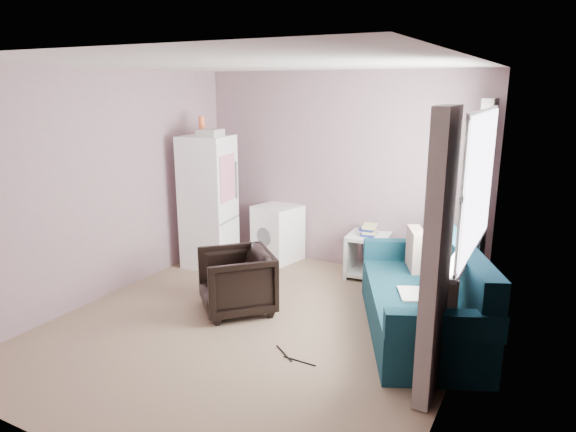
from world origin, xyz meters
name	(u,v)px	position (x,y,z in m)	size (l,w,h in m)	color
room	(255,203)	(0.02, 0.01, 1.25)	(3.84, 4.24, 2.54)	#967C62
armchair	(236,278)	(-0.36, 0.22, 0.36)	(0.71, 0.66, 0.73)	black
fridge	(209,201)	(-1.48, 1.28, 0.87)	(0.67, 0.66, 1.94)	white
washing_machine	(278,232)	(-0.79, 1.87, 0.39)	(0.64, 0.64, 0.75)	white
side_table	(368,252)	(0.52, 1.83, 0.31)	(0.53, 0.53, 0.67)	white
sofa	(426,301)	(1.51, 0.66, 0.33)	(1.67, 2.21, 0.90)	#103D4C
window_dressing	(464,225)	(1.78, 0.70, 1.11)	(0.17, 2.62, 2.18)	white
floor_cables	(292,357)	(0.60, -0.37, 0.01)	(0.47, 0.20, 0.01)	black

